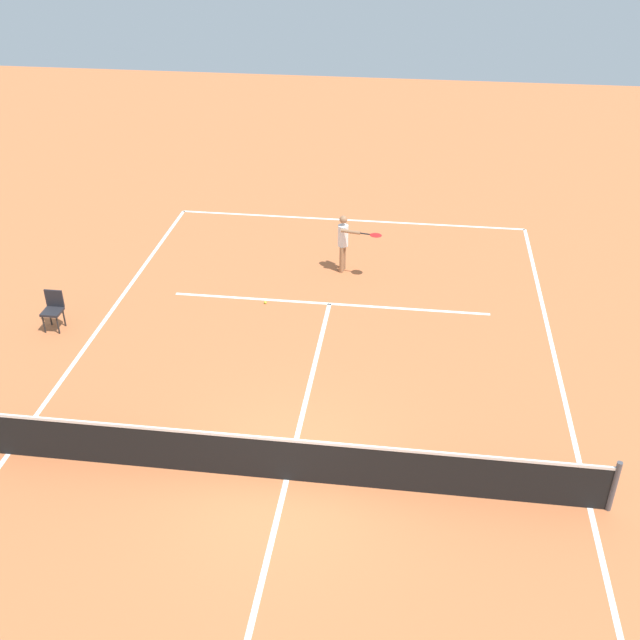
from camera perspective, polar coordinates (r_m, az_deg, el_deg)
ground_plane at (r=14.20m, az=-2.51°, el=-11.81°), size 60.00×60.00×0.00m
court_lines at (r=14.20m, az=-2.51°, el=-11.80°), size 10.82×23.61×0.01m
tennis_net at (r=13.87m, az=-2.56°, el=-10.31°), size 11.42×0.10×1.07m
player_serving at (r=20.55m, az=1.86°, el=6.06°), size 1.22×0.75×1.62m
tennis_ball at (r=19.42m, az=-4.10°, el=1.32°), size 0.07×0.07×0.07m
courtside_chair_mid at (r=19.20m, az=-19.30°, el=0.83°), size 0.44×0.46×0.95m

